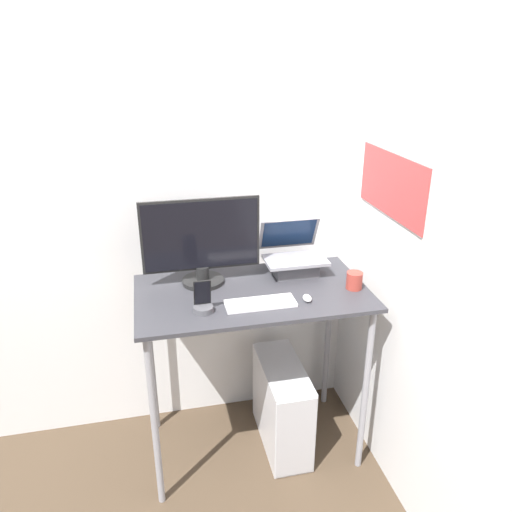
% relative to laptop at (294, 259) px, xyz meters
% --- Properties ---
extents(ground_plane, '(12.00, 12.00, 0.00)m').
position_rel_laptop_xyz_m(ground_plane, '(-0.25, -0.47, -1.02)').
color(ground_plane, '#473828').
extents(wall_back, '(6.00, 0.05, 2.60)m').
position_rel_laptop_xyz_m(wall_back, '(-0.25, 0.23, 0.28)').
color(wall_back, silver).
rests_on(wall_back, ground_plane).
extents(wall_side_right, '(0.06, 6.00, 2.60)m').
position_rel_laptop_xyz_m(wall_side_right, '(0.38, -0.47, 0.28)').
color(wall_side_right, silver).
rests_on(wall_side_right, ground_plane).
extents(desk, '(1.11, 0.62, 0.94)m').
position_rel_laptop_xyz_m(desk, '(-0.25, -0.16, -0.19)').
color(desk, '#333338').
rests_on(desk, ground_plane).
extents(laptop, '(0.31, 0.28, 0.26)m').
position_rel_laptop_xyz_m(laptop, '(0.00, 0.00, 0.00)').
color(laptop, '#4C4C51').
rests_on(laptop, desk).
extents(monitor, '(0.57, 0.21, 0.43)m').
position_rel_laptop_xyz_m(monitor, '(-0.47, -0.02, 0.13)').
color(monitor, black).
rests_on(monitor, desk).
extents(keyboard, '(0.32, 0.12, 0.02)m').
position_rel_laptop_xyz_m(keyboard, '(-0.25, -0.30, -0.07)').
color(keyboard, white).
rests_on(keyboard, desk).
extents(mouse, '(0.04, 0.06, 0.03)m').
position_rel_laptop_xyz_m(mouse, '(-0.03, -0.31, -0.06)').
color(mouse, white).
rests_on(mouse, desk).
extents(cell_phone, '(0.09, 0.09, 0.15)m').
position_rel_laptop_xyz_m(cell_phone, '(-0.51, -0.31, -0.04)').
color(cell_phone, '#4C4C51').
rests_on(cell_phone, desk).
extents(computer_tower, '(0.21, 0.52, 0.49)m').
position_rel_laptop_xyz_m(computer_tower, '(-0.09, -0.17, -0.78)').
color(computer_tower, silver).
rests_on(computer_tower, ground_plane).
extents(mug, '(0.08, 0.08, 0.08)m').
position_rel_laptop_xyz_m(mug, '(0.23, -0.24, -0.03)').
color(mug, '#9E382D').
rests_on(mug, desk).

